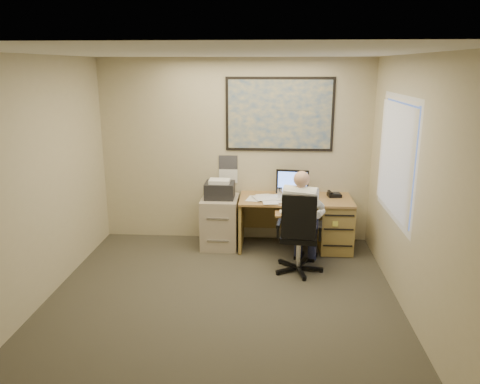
# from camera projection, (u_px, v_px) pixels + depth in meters

# --- Properties ---
(room_shell) EXTENTS (4.00, 4.50, 2.70)m
(room_shell) POSITION_uv_depth(u_px,v_px,m) (218.00, 191.00, 4.76)
(room_shell) COLOR #37342B
(room_shell) RESTS_ON ground
(desk) EXTENTS (1.60, 0.97, 1.12)m
(desk) POSITION_uv_depth(u_px,v_px,m) (318.00, 219.00, 6.75)
(desk) COLOR #A17845
(desk) RESTS_ON ground
(world_map) EXTENTS (1.56, 0.03, 1.06)m
(world_map) POSITION_uv_depth(u_px,v_px,m) (280.00, 114.00, 6.73)
(world_map) COLOR #1E4C93
(world_map) RESTS_ON room_shell
(wall_calendar) EXTENTS (0.28, 0.01, 0.42)m
(wall_calendar) POSITION_uv_depth(u_px,v_px,m) (228.00, 169.00, 6.99)
(wall_calendar) COLOR white
(wall_calendar) RESTS_ON room_shell
(window_blinds) EXTENTS (0.06, 1.40, 1.30)m
(window_blinds) POSITION_uv_depth(u_px,v_px,m) (396.00, 159.00, 5.36)
(window_blinds) COLOR #F0E7CF
(window_blinds) RESTS_ON room_shell
(filing_cabinet) EXTENTS (0.53, 0.63, 1.01)m
(filing_cabinet) POSITION_uv_depth(u_px,v_px,m) (220.00, 217.00, 6.84)
(filing_cabinet) COLOR #AD9F8B
(filing_cabinet) RESTS_ON ground
(office_chair) EXTENTS (0.71, 0.71, 1.08)m
(office_chair) POSITION_uv_depth(u_px,v_px,m) (299.00, 249.00, 5.96)
(office_chair) COLOR black
(office_chair) RESTS_ON ground
(person) EXTENTS (0.75, 0.90, 1.32)m
(person) POSITION_uv_depth(u_px,v_px,m) (299.00, 222.00, 5.95)
(person) COLOR white
(person) RESTS_ON office_chair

